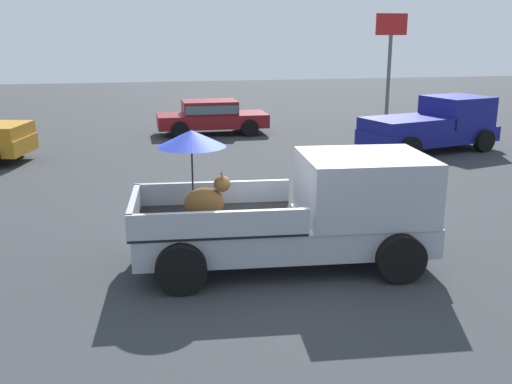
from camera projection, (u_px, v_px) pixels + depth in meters
name	position (u px, v px, depth m)	size (l,w,h in m)	color
ground_plane	(283.00, 264.00, 10.20)	(80.00, 80.00, 0.00)	#2D3033
pickup_truck_main	(308.00, 210.00, 10.00)	(5.20, 2.62, 2.35)	black
pickup_truck_far	(434.00, 125.00, 19.76)	(5.10, 3.08, 1.80)	black
parked_sedan_near	(211.00, 115.00, 23.06)	(4.32, 2.01, 1.33)	black
motel_sign	(390.00, 46.00, 25.23)	(1.40, 0.16, 4.70)	#59595B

